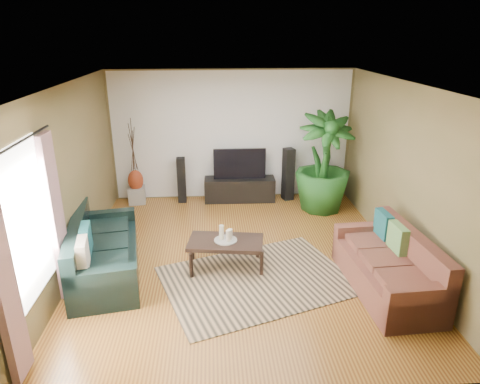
{
  "coord_description": "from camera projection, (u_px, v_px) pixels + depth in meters",
  "views": [
    {
      "loc": [
        -0.42,
        -6.0,
        3.38
      ],
      "look_at": [
        0.0,
        0.2,
        1.05
      ],
      "focal_mm": 32.0,
      "sensor_mm": 36.0,
      "label": 1
    }
  ],
  "objects": [
    {
      "name": "floor",
      "position": [
        241.0,
        258.0,
        6.82
      ],
      "size": [
        5.5,
        5.5,
        0.0
      ],
      "primitive_type": "plane",
      "color": "olive",
      "rests_on": "ground"
    },
    {
      "name": "ceiling",
      "position": [
        241.0,
        85.0,
        5.87
      ],
      "size": [
        5.5,
        5.5,
        0.0
      ],
      "primitive_type": "plane",
      "rotation": [
        3.14,
        0.0,
        0.0
      ],
      "color": "white",
      "rests_on": "ground"
    },
    {
      "name": "wall_back",
      "position": [
        232.0,
        136.0,
        8.91
      ],
      "size": [
        5.0,
        0.0,
        5.0
      ],
      "primitive_type": "plane",
      "rotation": [
        1.57,
        0.0,
        0.0
      ],
      "color": "brown",
      "rests_on": "ground"
    },
    {
      "name": "wall_front",
      "position": [
        263.0,
        277.0,
        3.77
      ],
      "size": [
        5.0,
        0.0,
        5.0
      ],
      "primitive_type": "plane",
      "rotation": [
        -1.57,
        0.0,
        0.0
      ],
      "color": "brown",
      "rests_on": "ground"
    },
    {
      "name": "wall_left",
      "position": [
        69.0,
        182.0,
        6.18
      ],
      "size": [
        0.0,
        5.5,
        5.5
      ],
      "primitive_type": "plane",
      "rotation": [
        1.57,
        0.0,
        1.57
      ],
      "color": "brown",
      "rests_on": "ground"
    },
    {
      "name": "wall_right",
      "position": [
        405.0,
        174.0,
        6.5
      ],
      "size": [
        0.0,
        5.5,
        5.5
      ],
      "primitive_type": "plane",
      "rotation": [
        1.57,
        0.0,
        -1.57
      ],
      "color": "brown",
      "rests_on": "ground"
    },
    {
      "name": "backwall_panel",
      "position": [
        232.0,
        136.0,
        8.9
      ],
      "size": [
        4.9,
        0.0,
        4.9
      ],
      "primitive_type": "plane",
      "rotation": [
        1.57,
        0.0,
        0.0
      ],
      "color": "white",
      "rests_on": "ground"
    },
    {
      "name": "window_pane",
      "position": [
        25.0,
        225.0,
        4.67
      ],
      "size": [
        0.0,
        1.8,
        1.8
      ],
      "primitive_type": "plane",
      "rotation": [
        1.57,
        0.0,
        1.57
      ],
      "color": "white",
      "rests_on": "ground"
    },
    {
      "name": "curtain_near",
      "position": [
        4.0,
        282.0,
        4.06
      ],
      "size": [
        0.08,
        0.35,
        2.2
      ],
      "primitive_type": "cube",
      "color": "gray",
      "rests_on": "ground"
    },
    {
      "name": "curtain_far",
      "position": [
        56.0,
        218.0,
        5.46
      ],
      "size": [
        0.08,
        0.35,
        2.2
      ],
      "primitive_type": "cube",
      "color": "gray",
      "rests_on": "ground"
    },
    {
      "name": "curtain_rod",
      "position": [
        15.0,
        145.0,
        4.36
      ],
      "size": [
        0.03,
        1.9,
        0.03
      ],
      "primitive_type": "cylinder",
      "rotation": [
        1.57,
        0.0,
        0.0
      ],
      "color": "black",
      "rests_on": "ground"
    },
    {
      "name": "sofa_left",
      "position": [
        105.0,
        247.0,
        6.26
      ],
      "size": [
        1.24,
        2.21,
        0.85
      ],
      "primitive_type": "cube",
      "rotation": [
        0.0,
        0.0,
        1.74
      ],
      "color": "black",
      "rests_on": "floor"
    },
    {
      "name": "sofa_right",
      "position": [
        387.0,
        263.0,
        5.84
      ],
      "size": [
        0.98,
        1.96,
        0.85
      ],
      "primitive_type": "cube",
      "rotation": [
        0.0,
        0.0,
        -1.51
      ],
      "color": "brown",
      "rests_on": "floor"
    },
    {
      "name": "area_rug",
      "position": [
        257.0,
        280.0,
        6.21
      ],
      "size": [
        3.08,
        2.62,
        0.01
      ],
      "primitive_type": "cube",
      "rotation": [
        0.0,
        0.0,
        0.34
      ],
      "color": "#A1845E",
      "rests_on": "floor"
    },
    {
      "name": "coffee_table",
      "position": [
        226.0,
        254.0,
        6.47
      ],
      "size": [
        1.19,
        0.76,
        0.45
      ],
      "primitive_type": "cube",
      "rotation": [
        0.0,
        0.0,
        -0.15
      ],
      "color": "black",
      "rests_on": "floor"
    },
    {
      "name": "candle_tray",
      "position": [
        226.0,
        240.0,
        6.39
      ],
      "size": [
        0.34,
        0.34,
        0.02
      ],
      "primitive_type": "cylinder",
      "color": "gray",
      "rests_on": "coffee_table"
    },
    {
      "name": "candle_tall",
      "position": [
        221.0,
        232.0,
        6.37
      ],
      "size": [
        0.07,
        0.07,
        0.22
      ],
      "primitive_type": "cylinder",
      "color": "beige",
      "rests_on": "candle_tray"
    },
    {
      "name": "candle_mid",
      "position": [
        228.0,
        236.0,
        6.32
      ],
      "size": [
        0.07,
        0.07,
        0.17
      ],
      "primitive_type": "cylinder",
      "color": "beige",
      "rests_on": "candle_tray"
    },
    {
      "name": "candle_short",
      "position": [
        230.0,
        233.0,
        6.42
      ],
      "size": [
        0.07,
        0.07,
        0.14
      ],
      "primitive_type": "cylinder",
      "color": "beige",
      "rests_on": "candle_tray"
    },
    {
      "name": "tv_stand",
      "position": [
        240.0,
        189.0,
        9.07
      ],
      "size": [
        1.49,
        0.47,
        0.49
      ],
      "primitive_type": "cube",
      "rotation": [
        0.0,
        0.0,
        -0.02
      ],
      "color": "black",
      "rests_on": "floor"
    },
    {
      "name": "television",
      "position": [
        240.0,
        164.0,
        8.88
      ],
      "size": [
        1.08,
        0.06,
        0.64
      ],
      "primitive_type": "cube",
      "color": "black",
      "rests_on": "tv_stand"
    },
    {
      "name": "speaker_left",
      "position": [
        182.0,
        180.0,
        8.92
      ],
      "size": [
        0.18,
        0.2,
        0.96
      ],
      "primitive_type": "cube",
      "rotation": [
        0.0,
        0.0,
        0.03
      ],
      "color": "black",
      "rests_on": "floor"
    },
    {
      "name": "speaker_right",
      "position": [
        288.0,
        174.0,
        9.03
      ],
      "size": [
        0.26,
        0.27,
        1.12
      ],
      "primitive_type": "cube",
      "rotation": [
        0.0,
        0.0,
        0.28
      ],
      "color": "black",
      "rests_on": "floor"
    },
    {
      "name": "potted_plant",
      "position": [
        324.0,
        163.0,
        8.36
      ],
      "size": [
        1.23,
        1.23,
        1.96
      ],
      "primitive_type": "imported",
      "rotation": [
        0.0,
        0.0,
        0.13
      ],
      "color": "#194C19",
      "rests_on": "floor"
    },
    {
      "name": "plant_pot",
      "position": [
        321.0,
        202.0,
        8.66
      ],
      "size": [
        0.36,
        0.36,
        0.28
      ],
      "primitive_type": "cylinder",
      "color": "black",
      "rests_on": "floor"
    },
    {
      "name": "pedestal",
      "position": [
        137.0,
        195.0,
        8.96
      ],
      "size": [
        0.38,
        0.38,
        0.34
      ],
      "primitive_type": "cube",
      "rotation": [
        0.0,
        0.0,
        0.11
      ],
      "color": "gray",
      "rests_on": "floor"
    },
    {
      "name": "vase",
      "position": [
        136.0,
        180.0,
        8.85
      ],
      "size": [
        0.31,
        0.31,
        0.44
      ],
      "primitive_type": "ellipsoid",
      "color": "maroon",
      "rests_on": "pedestal"
    },
    {
      "name": "side_table",
      "position": [
        116.0,
        231.0,
        7.2
      ],
      "size": [
        0.47,
        0.47,
        0.48
      ],
      "primitive_type": "cube",
      "rotation": [
        0.0,
        0.0,
        0.05
      ],
      "color": "brown",
      "rests_on": "floor"
    }
  ]
}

